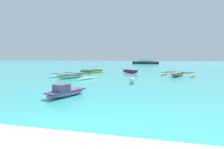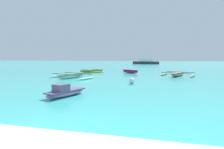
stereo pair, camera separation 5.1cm
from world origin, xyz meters
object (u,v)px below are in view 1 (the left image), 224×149
object	(u,v)px
distant_ferry	(146,62)
mooring_buoy_0	(132,81)
moored_boat_4	(130,71)
moored_boat_2	(65,92)
moored_boat_1	(72,76)
moored_boat_3	(178,74)
moored_boat_0	(92,71)

from	to	relation	value
distant_ferry	mooring_buoy_0	bearing A→B (deg)	-89.36
moored_boat_4	distant_ferry	bearing A→B (deg)	118.44
moored_boat_2	mooring_buoy_0	size ratio (longest dim) A/B	5.65
moored_boat_2	moored_boat_1	bearing A→B (deg)	44.14
moored_boat_4	mooring_buoy_0	world-z (taller)	mooring_buoy_0
moored_boat_1	moored_boat_3	bearing A→B (deg)	-45.89
moored_boat_3	moored_boat_0	bearing A→B (deg)	99.28
moored_boat_0	moored_boat_4	world-z (taller)	moored_boat_4
moored_boat_1	moored_boat_2	xyz separation A→B (m)	(3.61, -8.27, 0.02)
moored_boat_2	moored_boat_4	xyz separation A→B (m)	(1.78, 15.84, 0.01)
moored_boat_0	moored_boat_3	world-z (taller)	moored_boat_3
moored_boat_2	distant_ferry	distance (m)	54.40
moored_boat_3	distant_ferry	xyz separation A→B (m)	(-5.21, 41.17, 0.61)
moored_boat_1	mooring_buoy_0	distance (m)	7.24
moored_boat_0	moored_boat_2	bearing A→B (deg)	-123.36
moored_boat_3	distant_ferry	bearing A→B (deg)	30.91
moored_boat_1	distant_ferry	size ratio (longest dim) A/B	0.56
moored_boat_0	moored_boat_3	bearing A→B (deg)	-62.06
moored_boat_2	moored_boat_3	world-z (taller)	moored_boat_2
mooring_buoy_0	distant_ferry	world-z (taller)	distant_ferry
distant_ferry	moored_boat_3	bearing A→B (deg)	-82.79
moored_boat_1	moored_boat_0	bearing A→B (deg)	24.62
moored_boat_0	moored_boat_4	xyz separation A→B (m)	(5.91, -0.40, 0.08)
moored_boat_2	moored_boat_3	distance (m)	15.31
moored_boat_3	mooring_buoy_0	distance (m)	8.81
moored_boat_2	moored_boat_3	size ratio (longest dim) A/B	0.64
moored_boat_4	mooring_buoy_0	bearing A→B (deg)	-52.60
moored_boat_2	distant_ferry	size ratio (longest dim) A/B	0.30
moored_boat_1	moored_boat_2	world-z (taller)	moored_boat_2
moored_boat_0	mooring_buoy_0	bearing A→B (deg)	-102.98
moored_boat_2	moored_boat_4	distance (m)	15.94
moored_boat_3	distant_ferry	size ratio (longest dim) A/B	0.47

